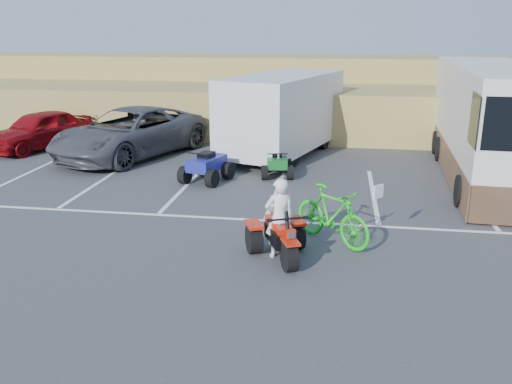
# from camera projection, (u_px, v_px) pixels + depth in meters

# --- Properties ---
(ground) EXTENTS (100.00, 100.00, 0.00)m
(ground) POSITION_uv_depth(u_px,v_px,m) (249.00, 261.00, 10.82)
(ground) COLOR #3C3C3F
(ground) RESTS_ON ground
(parking_stripes) EXTENTS (28.00, 5.16, 0.01)m
(parking_stripes) POSITION_uv_depth(u_px,v_px,m) (305.00, 201.00, 14.53)
(parking_stripes) COLOR white
(parking_stripes) RESTS_ON ground
(grass_embankment) EXTENTS (40.00, 8.50, 3.10)m
(grass_embankment) POSITION_uv_depth(u_px,v_px,m) (304.00, 96.00, 25.03)
(grass_embankment) COLOR olive
(grass_embankment) RESTS_ON ground
(red_trike_atv) EXTENTS (1.72, 1.94, 1.04)m
(red_trike_atv) POSITION_uv_depth(u_px,v_px,m) (281.00, 259.00, 10.92)
(red_trike_atv) COLOR red
(red_trike_atv) RESTS_ON ground
(rider) EXTENTS (0.71, 0.60, 1.65)m
(rider) POSITION_uv_depth(u_px,v_px,m) (280.00, 218.00, 10.82)
(rider) COLOR white
(rider) RESTS_ON ground
(green_dirt_bike) EXTENTS (1.94, 1.83, 1.25)m
(green_dirt_bike) POSITION_uv_depth(u_px,v_px,m) (332.00, 215.00, 11.59)
(green_dirt_bike) COLOR #14BF19
(green_dirt_bike) RESTS_ON ground
(grey_pickup) EXTENTS (4.90, 6.77, 1.71)m
(grey_pickup) POSITION_uv_depth(u_px,v_px,m) (130.00, 133.00, 19.34)
(grey_pickup) COLOR #414348
(grey_pickup) RESTS_ON ground
(red_car) EXTENTS (3.22, 4.58, 1.45)m
(red_car) POSITION_uv_depth(u_px,v_px,m) (40.00, 130.00, 20.60)
(red_car) COLOR maroon
(red_car) RESTS_ON ground
(cargo_trailer) EXTENTS (4.21, 6.59, 2.86)m
(cargo_trailer) POSITION_uv_depth(u_px,v_px,m) (283.00, 112.00, 19.45)
(cargo_trailer) COLOR silver
(cargo_trailer) RESTS_ON ground
(rv_motorhome) EXTENTS (2.93, 9.46, 3.35)m
(rv_motorhome) POSITION_uv_depth(u_px,v_px,m) (489.00, 130.00, 16.49)
(rv_motorhome) COLOR silver
(rv_motorhome) RESTS_ON ground
(quad_atv_blue) EXTENTS (1.52, 1.79, 1.00)m
(quad_atv_blue) POSITION_uv_depth(u_px,v_px,m) (207.00, 181.00, 16.42)
(quad_atv_blue) COLOR navy
(quad_atv_blue) RESTS_ON ground
(quad_atv_green) EXTENTS (1.17, 1.44, 0.85)m
(quad_atv_green) POSITION_uv_depth(u_px,v_px,m) (277.00, 176.00, 16.98)
(quad_atv_green) COLOR #145922
(quad_atv_green) RESTS_ON ground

